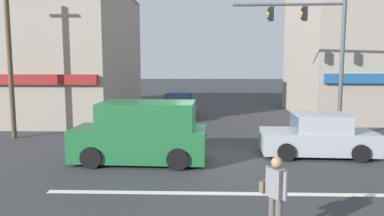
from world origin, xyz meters
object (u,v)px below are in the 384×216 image
traffic_light_mast (320,46)px  sedan_crossing_center (179,106)px  van_approaching_near (142,134)px  pedestrian_foreground_with_bag (275,192)px  utility_pole_near_left (10,56)px  sedan_crossing_leftbound (318,137)px

traffic_light_mast → sedan_crossing_center: bearing=136.4°
van_approaching_near → pedestrian_foreground_with_bag: van_approaching_near is taller
van_approaching_near → traffic_light_mast: bearing=29.5°
utility_pole_near_left → pedestrian_foreground_with_bag: bearing=-43.1°
traffic_light_mast → pedestrian_foreground_with_bag: (-3.67, -9.65, -3.22)m
van_approaching_near → pedestrian_foreground_with_bag: (3.54, -5.57, -0.05)m
utility_pole_near_left → traffic_light_mast: size_ratio=1.15×
pedestrian_foreground_with_bag → sedan_crossing_leftbound: bearing=66.9°
sedan_crossing_leftbound → traffic_light_mast: bearing=74.5°
sedan_crossing_center → sedan_crossing_leftbound: bearing=-58.2°
traffic_light_mast → pedestrian_foreground_with_bag: size_ratio=3.71×
sedan_crossing_center → van_approaching_near: bearing=-93.2°
van_approaching_near → utility_pole_near_left: bearing=149.5°
traffic_light_mast → sedan_crossing_leftbound: bearing=-105.5°
pedestrian_foreground_with_bag → sedan_crossing_center: bearing=100.5°
utility_pole_near_left → van_approaching_near: bearing=-30.5°
sedan_crossing_center → pedestrian_foreground_with_bag: (2.96, -15.96, 0.24)m
utility_pole_near_left → van_approaching_near: size_ratio=1.53×
sedan_crossing_leftbound → van_approaching_near: 6.46m
utility_pole_near_left → sedan_crossing_center: (7.14, 6.53, -3.00)m
sedan_crossing_center → van_approaching_near: (-0.59, -10.40, 0.29)m
traffic_light_mast → sedan_crossing_center: 9.79m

